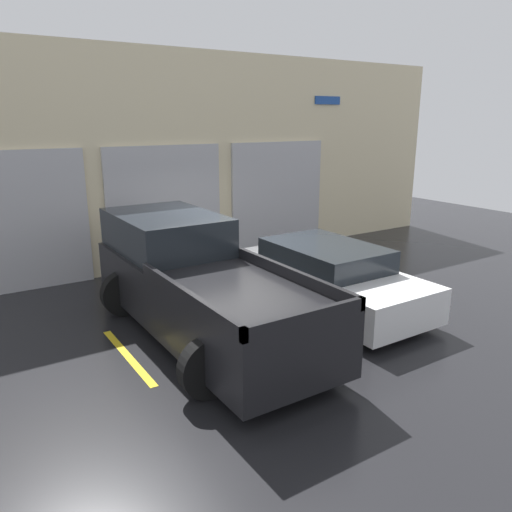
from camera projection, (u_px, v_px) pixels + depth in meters
name	position (u px, v px, depth m)	size (l,w,h in m)	color
ground_plane	(236.00, 299.00, 10.19)	(28.00, 28.00, 0.00)	black
shophouse_building	(166.00, 162.00, 12.17)	(17.50, 0.68, 5.16)	beige
pickup_truck	(195.00, 282.00, 8.48)	(2.47, 5.50, 1.88)	black
sedan_white	(327.00, 277.00, 9.74)	(2.25, 4.24, 1.23)	white
parking_stripe_far_left	(128.00, 356.00, 7.76)	(0.12, 2.20, 0.01)	gold
parking_stripe_left	(271.00, 319.00, 9.17)	(0.12, 2.20, 0.01)	gold
parking_stripe_centre	(375.00, 293.00, 10.58)	(0.12, 2.20, 0.01)	gold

